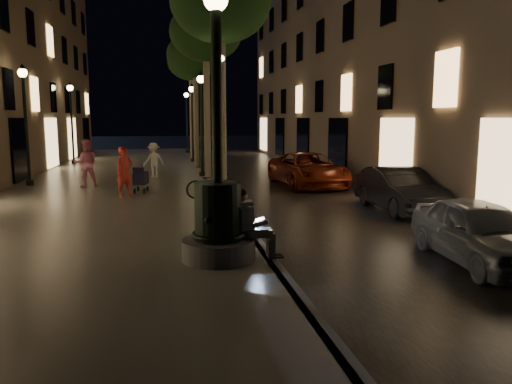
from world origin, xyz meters
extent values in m
plane|color=black|center=(0.00, 15.00, 0.00)|extent=(120.00, 120.00, 0.00)
cube|color=black|center=(3.00, 15.00, 0.01)|extent=(6.00, 45.00, 0.02)
cube|color=slate|center=(-4.00, 15.00, 0.10)|extent=(8.00, 45.00, 0.20)
cube|color=#59595B|center=(0.00, 15.00, 0.10)|extent=(0.25, 45.00, 0.20)
cube|color=brown|center=(10.00, 18.00, 7.50)|extent=(8.00, 36.00, 15.00)
cylinder|color=#59595B|center=(-1.00, 2.00, 0.40)|extent=(1.40, 1.40, 0.40)
cylinder|color=black|center=(-1.00, 2.00, 1.15)|extent=(0.90, 0.90, 1.10)
torus|color=black|center=(-1.00, 2.00, 0.70)|extent=(1.04, 1.04, 0.10)
torus|color=black|center=(-1.00, 2.00, 1.55)|extent=(0.89, 0.89, 0.09)
cylinder|color=black|center=(-1.00, 2.00, 3.30)|extent=(0.20, 0.20, 3.20)
cube|color=gray|center=(-0.45, 2.00, 0.69)|extent=(0.37, 0.25, 0.18)
cube|color=white|center=(-0.51, 2.00, 1.04)|extent=(0.46, 0.27, 0.58)
sphere|color=tan|center=(-0.54, 2.00, 1.42)|extent=(0.22, 0.22, 0.22)
sphere|color=black|center=(-0.55, 2.00, 1.46)|extent=(0.22, 0.22, 0.22)
cube|color=gray|center=(-0.20, 1.91, 0.69)|extent=(0.47, 0.13, 0.14)
cube|color=gray|center=(-0.20, 2.09, 0.69)|extent=(0.47, 0.13, 0.14)
cube|color=gray|center=(0.02, 1.91, 0.45)|extent=(0.13, 0.12, 0.49)
cube|color=gray|center=(0.02, 2.09, 0.45)|extent=(0.13, 0.12, 0.49)
cube|color=black|center=(0.12, 1.91, 0.22)|extent=(0.27, 0.10, 0.03)
cube|color=black|center=(0.12, 2.09, 0.22)|extent=(0.27, 0.10, 0.03)
cube|color=black|center=(-0.18, 2.00, 0.77)|extent=(0.25, 0.34, 0.02)
cube|color=black|center=(-0.35, 2.00, 0.89)|extent=(0.09, 0.34, 0.22)
cube|color=#A7CBEE|center=(-0.33, 2.00, 0.89)|extent=(0.06, 0.31, 0.19)
cylinder|color=#6B604C|center=(-0.25, 8.00, 2.70)|extent=(0.28, 0.28, 5.00)
ellipsoid|color=black|center=(-0.25, 8.00, 6.30)|extent=(3.00, 3.00, 2.40)
cylinder|color=#6B604C|center=(-0.20, 14.00, 2.75)|extent=(0.28, 0.28, 5.10)
ellipsoid|color=black|center=(-0.20, 14.00, 6.40)|extent=(3.00, 3.00, 2.40)
cylinder|color=#6B604C|center=(-0.30, 20.00, 2.65)|extent=(0.28, 0.28, 4.90)
ellipsoid|color=black|center=(-0.30, 20.00, 6.20)|extent=(3.00, 3.00, 2.40)
cylinder|color=#6B604C|center=(-0.22, 26.00, 2.80)|extent=(0.28, 0.28, 5.20)
ellipsoid|color=black|center=(-0.22, 26.00, 6.50)|extent=(3.00, 3.00, 2.40)
cylinder|color=black|center=(-0.30, 8.00, 0.30)|extent=(0.28, 0.28, 0.20)
cylinder|color=black|center=(-0.30, 8.00, 2.40)|extent=(0.12, 0.12, 4.40)
sphere|color=#FFD88C|center=(-0.30, 8.00, 4.65)|extent=(0.36, 0.36, 0.36)
cone|color=black|center=(-0.30, 8.00, 4.90)|extent=(0.30, 0.30, 0.22)
cylinder|color=black|center=(-0.30, 16.00, 0.30)|extent=(0.28, 0.28, 0.20)
cylinder|color=black|center=(-0.30, 16.00, 2.40)|extent=(0.12, 0.12, 4.40)
sphere|color=#FFD88C|center=(-0.30, 16.00, 4.65)|extent=(0.36, 0.36, 0.36)
cone|color=black|center=(-0.30, 16.00, 4.90)|extent=(0.30, 0.30, 0.22)
cylinder|color=black|center=(-0.30, 24.00, 0.30)|extent=(0.28, 0.28, 0.20)
cylinder|color=black|center=(-0.30, 24.00, 2.40)|extent=(0.12, 0.12, 4.40)
sphere|color=#FFD88C|center=(-0.30, 24.00, 4.65)|extent=(0.36, 0.36, 0.36)
cone|color=black|center=(-0.30, 24.00, 4.90)|extent=(0.30, 0.30, 0.22)
cylinder|color=black|center=(-0.30, 32.00, 0.30)|extent=(0.28, 0.28, 0.20)
cylinder|color=black|center=(-0.30, 32.00, 2.40)|extent=(0.12, 0.12, 4.40)
sphere|color=#FFD88C|center=(-0.30, 32.00, 4.65)|extent=(0.36, 0.36, 0.36)
cone|color=black|center=(-0.30, 32.00, 4.90)|extent=(0.30, 0.30, 0.22)
cylinder|color=black|center=(-7.40, 14.00, 0.30)|extent=(0.28, 0.28, 0.20)
cylinder|color=black|center=(-7.40, 14.00, 2.40)|extent=(0.12, 0.12, 4.40)
sphere|color=#FFD88C|center=(-7.40, 14.00, 4.65)|extent=(0.36, 0.36, 0.36)
cone|color=black|center=(-7.40, 14.00, 4.90)|extent=(0.30, 0.30, 0.22)
cylinder|color=black|center=(-7.40, 24.00, 0.30)|extent=(0.28, 0.28, 0.20)
cylinder|color=black|center=(-7.40, 24.00, 2.40)|extent=(0.12, 0.12, 4.40)
sphere|color=#FFD88C|center=(-7.40, 24.00, 4.65)|extent=(0.36, 0.36, 0.36)
cone|color=black|center=(-7.40, 24.00, 4.90)|extent=(0.30, 0.30, 0.22)
cube|color=black|center=(-2.88, 11.19, 0.73)|extent=(0.55, 0.78, 0.43)
cube|color=black|center=(-2.93, 10.86, 1.02)|extent=(0.41, 0.23, 0.28)
cylinder|color=black|center=(-3.10, 10.94, 0.30)|extent=(0.07, 0.20, 0.19)
cylinder|color=black|center=(-2.76, 10.88, 0.30)|extent=(0.07, 0.20, 0.19)
cylinder|color=black|center=(-3.00, 11.50, 0.30)|extent=(0.07, 0.20, 0.19)
cylinder|color=black|center=(-2.66, 11.45, 0.30)|extent=(0.07, 0.20, 0.19)
cylinder|color=black|center=(-2.81, 11.57, 1.11)|extent=(0.10, 0.43, 0.27)
imported|color=#A0A4A7|center=(4.19, 1.50, 0.65)|extent=(1.83, 3.92, 1.30)
imported|color=black|center=(5.17, 7.03, 0.68)|extent=(1.53, 4.17, 1.37)
imported|color=maroon|center=(4.00, 13.14, 0.72)|extent=(2.70, 5.30, 1.43)
imported|color=red|center=(-3.37, 10.28, 1.07)|extent=(0.76, 0.70, 1.74)
imported|color=#D57190|center=(-5.05, 13.03, 1.14)|extent=(1.02, 0.86, 1.88)
imported|color=white|center=(-2.51, 15.85, 0.99)|extent=(1.18, 0.96, 1.59)
imported|color=black|center=(-0.40, 9.49, 0.69)|extent=(1.96, 0.96, 0.99)
camera|label=1|loc=(-1.95, -7.29, 2.90)|focal=35.00mm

